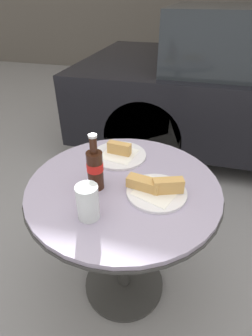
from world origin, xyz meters
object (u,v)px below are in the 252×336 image
object	(u,v)px
drinking_glass	(88,203)
lunch_plate_far	(119,154)
bistro_table	(124,210)
cola_bottle_left	(95,168)
lunch_plate_near	(156,189)

from	to	relation	value
drinking_glass	lunch_plate_far	bearing A→B (deg)	91.67
bistro_table	cola_bottle_left	world-z (taller)	cola_bottle_left
cola_bottle_left	bistro_table	bearing A→B (deg)	28.34
lunch_plate_far	bistro_table	bearing A→B (deg)	-68.95
bistro_table	drinking_glass	distance (m)	0.31
drinking_glass	lunch_plate_near	xyz separation A→B (m)	(0.20, 0.19, -0.04)
drinking_glass	lunch_plate_near	bearing A→B (deg)	42.50
lunch_plate_near	lunch_plate_far	world-z (taller)	lunch_plate_near
bistro_table	lunch_plate_far	world-z (taller)	lunch_plate_far
bistro_table	cola_bottle_left	xyz separation A→B (m)	(-0.10, -0.05, 0.24)
cola_bottle_left	lunch_plate_far	world-z (taller)	cola_bottle_left
lunch_plate_near	bistro_table	bearing A→B (deg)	168.68
bistro_table	lunch_plate_near	xyz separation A→B (m)	(0.14, -0.03, 0.17)
drinking_glass	lunch_plate_far	world-z (taller)	drinking_glass
bistro_table	lunch_plate_far	xyz separation A→B (m)	(-0.08, 0.20, 0.16)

